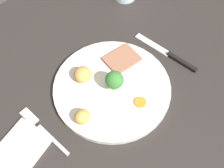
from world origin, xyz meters
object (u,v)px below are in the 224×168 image
at_px(roast_potato_right, 82,117).
at_px(folded_napkin, 20,147).
at_px(carrot_coin_front, 140,102).
at_px(dinner_plate, 112,88).
at_px(fork, 43,130).
at_px(roast_potato_left, 82,75).
at_px(knife, 171,55).
at_px(meat_slice_main, 122,59).
at_px(broccoli_floret, 114,80).

distance_m(roast_potato_right, folded_napkin, 0.15).
bearing_deg(carrot_coin_front, dinner_plate, 102.12).
distance_m(dinner_plate, fork, 0.18).
bearing_deg(carrot_coin_front, roast_potato_left, 110.49).
xyz_separation_m(knife, folded_napkin, (-0.42, 0.06, -0.00)).
distance_m(meat_slice_main, broccoli_floret, 0.09).
bearing_deg(dinner_plate, broccoli_floret, -76.05).
height_order(knife, folded_napkin, knife).
bearing_deg(roast_potato_left, broccoli_floret, -61.78).
bearing_deg(dinner_plate, carrot_coin_front, -77.88).
bearing_deg(meat_slice_main, knife, -33.87).
bearing_deg(roast_potato_left, roast_potato_right, -130.62).
bearing_deg(folded_napkin, knife, -8.25).
xyz_separation_m(roast_potato_right, folded_napkin, (-0.14, 0.05, -0.03)).
height_order(meat_slice_main, roast_potato_left, roast_potato_left).
height_order(broccoli_floret, fork, broccoli_floret).
bearing_deg(carrot_coin_front, roast_potato_right, 154.86).
relative_size(roast_potato_left, carrot_coin_front, 1.58).
bearing_deg(meat_slice_main, broccoli_floret, -147.00).
height_order(dinner_plate, broccoli_floret, broccoli_floret).
relative_size(dinner_plate, meat_slice_main, 3.47).
xyz_separation_m(roast_potato_left, roast_potato_right, (-0.07, -0.08, -0.00)).
distance_m(roast_potato_right, carrot_coin_front, 0.14).
bearing_deg(roast_potato_right, folded_napkin, 160.85).
bearing_deg(fork, carrot_coin_front, -121.35).
xyz_separation_m(roast_potato_right, carrot_coin_front, (0.12, -0.06, -0.01)).
bearing_deg(fork, knife, -103.30).
relative_size(dinner_plate, fork, 1.82).
distance_m(broccoli_floret, knife, 0.18).
relative_size(meat_slice_main, carrot_coin_front, 2.94).
height_order(meat_slice_main, carrot_coin_front, meat_slice_main).
bearing_deg(broccoli_floret, folded_napkin, 171.93).
relative_size(roast_potato_left, knife, 0.23).
relative_size(broccoli_floret, fork, 0.35).
bearing_deg(fork, roast_potato_left, -80.00).
distance_m(meat_slice_main, knife, 0.13).
distance_m(fork, folded_napkin, 0.06).
bearing_deg(fork, broccoli_floret, -104.17).
relative_size(dinner_plate, broccoli_floret, 5.16).
bearing_deg(broccoli_floret, knife, -8.51).
bearing_deg(roast_potato_left, folded_napkin, -170.27).
bearing_deg(knife, roast_potato_right, 80.91).
xyz_separation_m(meat_slice_main, folded_napkin, (-0.31, -0.01, -0.01)).
height_order(dinner_plate, knife, dinner_plate).
bearing_deg(roast_potato_left, carrot_coin_front, -69.51).
bearing_deg(roast_potato_right, broccoli_floret, 6.59).
bearing_deg(fork, roast_potato_right, -124.88).
xyz_separation_m(broccoli_floret, folded_napkin, (-0.24, 0.03, -0.04)).
bearing_deg(roast_potato_right, fork, 149.02).
relative_size(meat_slice_main, roast_potato_left, 1.87).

